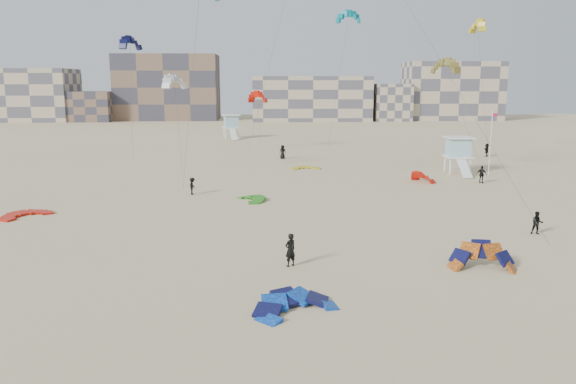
{
  "coord_description": "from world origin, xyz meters",
  "views": [
    {
      "loc": [
        -1.85,
        -27.35,
        10.27
      ],
      "look_at": [
        -0.69,
        6.0,
        3.76
      ],
      "focal_mm": 35.0,
      "sensor_mm": 36.0,
      "label": 1
    }
  ],
  "objects_px": {
    "kite_ground_orange": "(482,269)",
    "lifeguard_tower_near": "(458,155)",
    "kitesurfer_main": "(290,250)",
    "kite_ground_blue": "(295,310)"
  },
  "relations": [
    {
      "from": "kite_ground_orange",
      "to": "lifeguard_tower_near",
      "type": "bearing_deg",
      "value": 84.11
    },
    {
      "from": "kite_ground_orange",
      "to": "kitesurfer_main",
      "type": "xyz_separation_m",
      "value": [
        -10.77,
        0.83,
        0.96
      ]
    },
    {
      "from": "lifeguard_tower_near",
      "to": "kitesurfer_main",
      "type": "bearing_deg",
      "value": -119.87
    },
    {
      "from": "kite_ground_orange",
      "to": "kite_ground_blue",
      "type": "bearing_deg",
      "value": -142.55
    },
    {
      "from": "kite_ground_blue",
      "to": "lifeguard_tower_near",
      "type": "bearing_deg",
      "value": 33.02
    },
    {
      "from": "kite_ground_orange",
      "to": "kitesurfer_main",
      "type": "relative_size",
      "value": 1.88
    },
    {
      "from": "kite_ground_orange",
      "to": "lifeguard_tower_near",
      "type": "xyz_separation_m",
      "value": [
        9.83,
        33.66,
        2.09
      ]
    },
    {
      "from": "kite_ground_orange",
      "to": "lifeguard_tower_near",
      "type": "height_order",
      "value": "lifeguard_tower_near"
    },
    {
      "from": "kitesurfer_main",
      "to": "lifeguard_tower_near",
      "type": "height_order",
      "value": "lifeguard_tower_near"
    },
    {
      "from": "kite_ground_orange",
      "to": "kitesurfer_main",
      "type": "bearing_deg",
      "value": -174.02
    }
  ]
}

